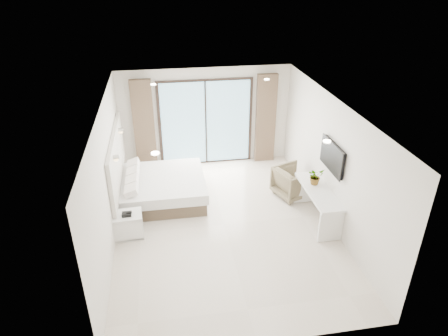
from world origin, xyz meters
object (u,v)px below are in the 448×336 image
Objects in this scene: nightstand at (129,225)px; console_desk at (318,198)px; bed at (162,188)px; armchair at (293,181)px.

console_desk reaches higher than nightstand.
nightstand is at bearing 178.66° from console_desk.
nightstand is 0.36× the size of console_desk.
bed is 3.65m from console_desk.
nightstand is at bearing 83.84° from armchair.
bed reaches higher than nightstand.
nightstand is 4.00m from armchair.
console_desk is at bearing -4.33° from nightstand.
armchair is (-0.19, 1.10, -0.16)m from console_desk.
armchair is at bearing -6.34° from bed.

